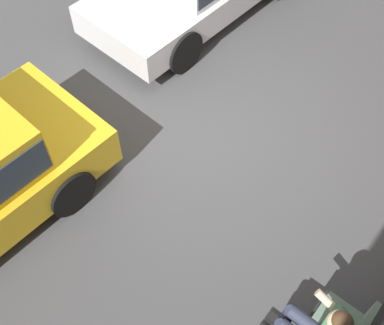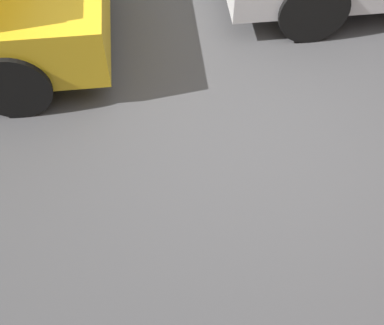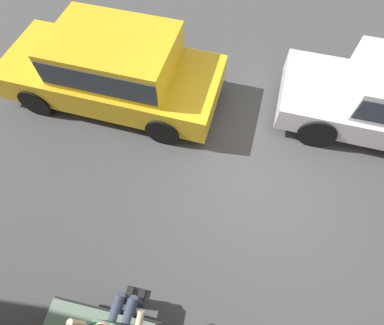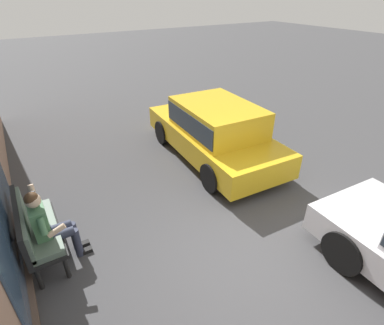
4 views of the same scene
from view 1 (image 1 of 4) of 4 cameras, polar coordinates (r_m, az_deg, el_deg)
name	(u,v)px [view 1 (image 1 of 4)]	position (r m, az deg, el deg)	size (l,w,h in m)	color
ground_plane	(206,134)	(6.93, 1.72, 3.44)	(60.00, 60.00, 0.00)	#424244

